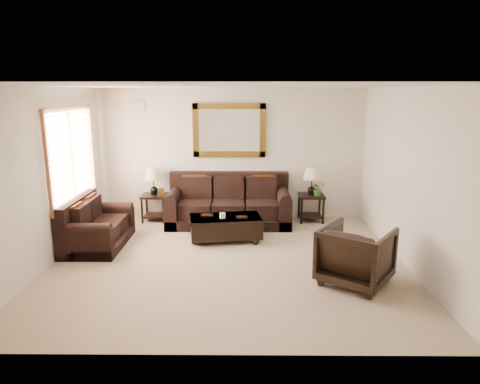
{
  "coord_description": "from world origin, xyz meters",
  "views": [
    {
      "loc": [
        0.24,
        -6.36,
        2.61
      ],
      "look_at": [
        0.19,
        0.6,
        0.99
      ],
      "focal_mm": 32.0,
      "sensor_mm": 36.0,
      "label": 1
    }
  ],
  "objects_px": {
    "end_table_right": "(312,186)",
    "armchair": "(356,253)",
    "sofa": "(229,206)",
    "loveseat": "(95,228)",
    "coffee_table": "(226,226)",
    "end_table_left": "(154,186)"
  },
  "relations": [
    {
      "from": "coffee_table",
      "to": "end_table_left",
      "type": "bearing_deg",
      "value": 132.72
    },
    {
      "from": "end_table_right",
      "to": "loveseat",
      "type": "bearing_deg",
      "value": -159.18
    },
    {
      "from": "sofa",
      "to": "loveseat",
      "type": "distance_m",
      "value": 2.64
    },
    {
      "from": "sofa",
      "to": "loveseat",
      "type": "bearing_deg",
      "value": -149.81
    },
    {
      "from": "coffee_table",
      "to": "end_table_right",
      "type": "bearing_deg",
      "value": 26.09
    },
    {
      "from": "end_table_left",
      "to": "end_table_right",
      "type": "distance_m",
      "value": 3.24
    },
    {
      "from": "sofa",
      "to": "end_table_right",
      "type": "distance_m",
      "value": 1.75
    },
    {
      "from": "end_table_right",
      "to": "armchair",
      "type": "bearing_deg",
      "value": -86.93
    },
    {
      "from": "sofa",
      "to": "armchair",
      "type": "distance_m",
      "value": 3.37
    },
    {
      "from": "sofa",
      "to": "loveseat",
      "type": "relative_size",
      "value": 1.62
    },
    {
      "from": "armchair",
      "to": "end_table_left",
      "type": "bearing_deg",
      "value": -5.18
    },
    {
      "from": "loveseat",
      "to": "armchair",
      "type": "distance_m",
      "value": 4.4
    },
    {
      "from": "end_table_right",
      "to": "armchair",
      "type": "distance_m",
      "value": 3.01
    },
    {
      "from": "end_table_left",
      "to": "sofa",
      "type": "bearing_deg",
      "value": -6.87
    },
    {
      "from": "loveseat",
      "to": "end_table_right",
      "type": "xyz_separation_m",
      "value": [
        3.98,
        1.51,
        0.43
      ]
    },
    {
      "from": "end_table_left",
      "to": "end_table_right",
      "type": "height_order",
      "value": "end_table_right"
    },
    {
      "from": "coffee_table",
      "to": "armchair",
      "type": "height_order",
      "value": "armchair"
    },
    {
      "from": "end_table_left",
      "to": "armchair",
      "type": "relative_size",
      "value": 1.24
    },
    {
      "from": "end_table_right",
      "to": "sofa",
      "type": "bearing_deg",
      "value": -173.8
    },
    {
      "from": "sofa",
      "to": "coffee_table",
      "type": "xyz_separation_m",
      "value": [
        -0.03,
        -1.02,
        -0.09
      ]
    },
    {
      "from": "end_table_right",
      "to": "end_table_left",
      "type": "bearing_deg",
      "value": 179.96
    },
    {
      "from": "end_table_right",
      "to": "coffee_table",
      "type": "relative_size",
      "value": 0.82
    }
  ]
}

